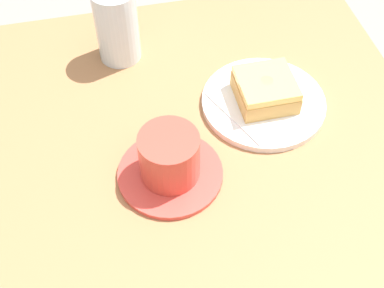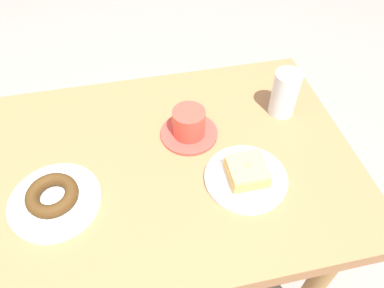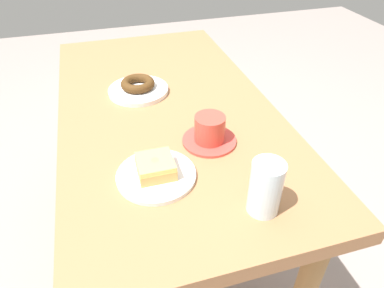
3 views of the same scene
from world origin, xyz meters
TOP-DOWN VIEW (x-y plane):
  - plate_glazed_square at (0.33, -0.10)m, footprint 0.19×0.19m
  - napkin_glazed_square at (0.33, -0.10)m, footprint 0.18×0.18m
  - donut_glazed_square at (0.33, -0.10)m, footprint 0.09×0.09m
  - water_glass at (0.50, 0.11)m, footprint 0.07×0.07m
  - coffee_cup at (0.23, 0.07)m, footprint 0.15×0.15m

SIDE VIEW (x-z plane):
  - plate_glazed_square at x=0.33m, z-range 0.74..0.75m
  - napkin_glazed_square at x=0.33m, z-range 0.75..0.75m
  - donut_glazed_square at x=0.33m, z-range 0.75..0.79m
  - coffee_cup at x=0.23m, z-range 0.74..0.82m
  - water_glass at x=0.50m, z-range 0.74..0.87m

